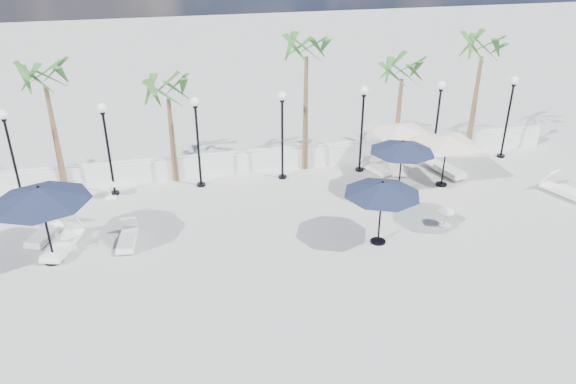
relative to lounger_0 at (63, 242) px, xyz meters
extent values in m
plane|color=#A8A8A3|center=(8.51, -2.55, -0.27)|extent=(100.00, 100.00, 0.00)
cube|color=white|center=(8.51, 4.95, 0.18)|extent=(26.00, 0.30, 0.90)
cube|color=white|center=(8.51, 4.95, 0.70)|extent=(26.00, 0.12, 0.08)
cylinder|color=black|center=(-1.99, 3.95, -0.22)|extent=(0.36, 0.36, 0.10)
cylinder|color=black|center=(-1.99, 3.95, 1.48)|extent=(0.10, 0.10, 3.50)
cylinder|color=black|center=(-1.99, 3.95, 3.18)|extent=(0.18, 0.18, 0.10)
sphere|color=white|center=(-1.99, 3.95, 3.39)|extent=(0.36, 0.36, 0.36)
cylinder|color=black|center=(1.51, 3.95, -0.22)|extent=(0.36, 0.36, 0.10)
cylinder|color=black|center=(1.51, 3.95, 1.48)|extent=(0.10, 0.10, 3.50)
cylinder|color=black|center=(1.51, 3.95, 3.18)|extent=(0.18, 0.18, 0.10)
sphere|color=white|center=(1.51, 3.95, 3.39)|extent=(0.36, 0.36, 0.36)
cylinder|color=black|center=(5.01, 3.95, -0.22)|extent=(0.36, 0.36, 0.10)
cylinder|color=black|center=(5.01, 3.95, 1.48)|extent=(0.10, 0.10, 3.50)
cylinder|color=black|center=(5.01, 3.95, 3.18)|extent=(0.18, 0.18, 0.10)
sphere|color=white|center=(5.01, 3.95, 3.39)|extent=(0.36, 0.36, 0.36)
cylinder|color=black|center=(8.51, 3.95, -0.22)|extent=(0.36, 0.36, 0.10)
cylinder|color=black|center=(8.51, 3.95, 1.48)|extent=(0.10, 0.10, 3.50)
cylinder|color=black|center=(8.51, 3.95, 3.18)|extent=(0.18, 0.18, 0.10)
sphere|color=white|center=(8.51, 3.95, 3.39)|extent=(0.36, 0.36, 0.36)
cylinder|color=black|center=(12.01, 3.95, -0.22)|extent=(0.36, 0.36, 0.10)
cylinder|color=black|center=(12.01, 3.95, 1.48)|extent=(0.10, 0.10, 3.50)
cylinder|color=black|center=(12.01, 3.95, 3.18)|extent=(0.18, 0.18, 0.10)
sphere|color=white|center=(12.01, 3.95, 3.39)|extent=(0.36, 0.36, 0.36)
cylinder|color=black|center=(15.51, 3.95, -0.22)|extent=(0.36, 0.36, 0.10)
cylinder|color=black|center=(15.51, 3.95, 1.48)|extent=(0.10, 0.10, 3.50)
cylinder|color=black|center=(15.51, 3.95, 3.18)|extent=(0.18, 0.18, 0.10)
sphere|color=white|center=(15.51, 3.95, 3.39)|extent=(0.36, 0.36, 0.36)
cylinder|color=black|center=(19.01, 3.95, -0.22)|extent=(0.36, 0.36, 0.10)
cylinder|color=black|center=(19.01, 3.95, 1.48)|extent=(0.10, 0.10, 3.50)
cylinder|color=black|center=(19.01, 3.95, 3.18)|extent=(0.18, 0.18, 0.10)
sphere|color=white|center=(19.01, 3.95, 3.39)|extent=(0.36, 0.36, 0.36)
cone|color=brown|center=(-0.49, 4.75, 1.93)|extent=(0.28, 0.28, 4.40)
cone|color=brown|center=(4.01, 4.75, 1.53)|extent=(0.28, 0.28, 3.60)
cone|color=brown|center=(9.71, 4.75, 2.23)|extent=(0.28, 0.28, 5.00)
cone|color=brown|center=(14.01, 4.75, 1.63)|extent=(0.28, 0.28, 3.80)
cone|color=brown|center=(17.71, 4.75, 2.03)|extent=(0.28, 0.28, 4.60)
cube|color=silver|center=(-0.01, -0.02, -0.10)|extent=(1.28, 2.22, 0.11)
cube|color=silver|center=(-0.09, -0.30, 0.03)|extent=(1.04, 1.56, 0.11)
cube|color=silver|center=(0.24, 0.80, 0.32)|extent=(0.78, 0.67, 0.66)
cube|color=silver|center=(-0.65, 0.93, -0.12)|extent=(1.32, 1.98, 0.10)
cube|color=silver|center=(-0.75, 0.69, -0.01)|extent=(1.04, 1.40, 0.10)
cube|color=silver|center=(-0.35, 1.63, 0.26)|extent=(0.72, 0.64, 0.59)
cube|color=silver|center=(2.13, -0.13, -0.13)|extent=(0.74, 1.75, 0.09)
cube|color=silver|center=(2.11, -0.36, -0.03)|extent=(0.65, 1.20, 0.09)
cube|color=silver|center=(2.20, 0.56, 0.21)|extent=(0.57, 0.46, 0.53)
cube|color=silver|center=(12.66, 3.65, -0.14)|extent=(1.05, 1.66, 0.09)
cube|color=silver|center=(12.74, 3.45, -0.05)|extent=(0.84, 1.17, 0.09)
cube|color=silver|center=(12.44, 4.24, 0.17)|extent=(0.59, 0.52, 0.49)
cube|color=silver|center=(15.59, 2.84, -0.10)|extent=(1.17, 2.19, 0.11)
cube|color=silver|center=(15.66, 2.56, 0.02)|extent=(0.97, 1.53, 0.11)
cube|color=silver|center=(15.39, 3.66, 0.32)|extent=(0.75, 0.64, 0.65)
cube|color=silver|center=(19.33, -0.28, -0.11)|extent=(1.36, 2.12, 0.11)
cube|color=silver|center=(19.43, -0.54, 0.01)|extent=(1.08, 1.50, 0.11)
cube|color=silver|center=(19.04, 0.48, 0.29)|extent=(0.76, 0.67, 0.63)
cube|color=silver|center=(13.67, 3.65, -0.12)|extent=(1.08, 2.01, 0.10)
cube|color=silver|center=(13.60, 3.40, 0.00)|extent=(0.89, 1.40, 0.10)
cube|color=silver|center=(13.85, 4.40, 0.27)|extent=(0.69, 0.58, 0.60)
cylinder|color=silver|center=(1.37, 3.65, -0.25)|extent=(0.46, 0.46, 0.03)
cylinder|color=silver|center=(1.37, 3.65, 0.00)|extent=(0.07, 0.07, 0.55)
cylinder|color=silver|center=(1.37, 3.65, 0.29)|extent=(0.59, 0.59, 0.03)
cylinder|color=silver|center=(0.22, -0.01, -0.26)|extent=(0.43, 0.43, 0.03)
cylinder|color=silver|center=(0.22, -0.01, -0.02)|extent=(0.06, 0.06, 0.51)
cylinder|color=silver|center=(0.22, -0.01, 0.25)|extent=(0.55, 0.55, 0.03)
cylinder|color=silver|center=(13.44, -1.39, -0.25)|extent=(0.46, 0.46, 0.03)
cylinder|color=silver|center=(13.44, -1.39, 0.00)|extent=(0.07, 0.07, 0.55)
cylinder|color=silver|center=(13.44, -1.39, 0.29)|extent=(0.60, 0.60, 0.03)
cylinder|color=black|center=(-0.22, -0.71, -0.24)|extent=(0.61, 0.61, 0.07)
cylinder|color=black|center=(-0.22, -0.71, 1.06)|extent=(0.08, 0.08, 2.65)
cone|color=black|center=(-0.22, -0.71, 2.19)|extent=(3.14, 3.14, 0.49)
sphere|color=black|center=(-0.22, -0.71, 2.46)|extent=(0.09, 0.09, 0.09)
cylinder|color=black|center=(10.63, -1.95, -0.24)|extent=(0.53, 0.53, 0.06)
cylinder|color=black|center=(10.63, -1.95, 0.86)|extent=(0.07, 0.07, 2.26)
cone|color=black|center=(10.63, -1.95, 1.82)|extent=(2.64, 2.64, 0.42)
sphere|color=black|center=(10.63, -1.95, 2.06)|extent=(0.08, 0.08, 0.08)
cylinder|color=black|center=(12.78, 1.38, -0.24)|extent=(0.53, 0.53, 0.06)
cylinder|color=black|center=(12.78, 1.38, 0.86)|extent=(0.07, 0.07, 2.26)
cone|color=black|center=(12.78, 1.38, 1.82)|extent=(2.64, 2.64, 0.42)
sphere|color=black|center=(12.78, 1.38, 2.06)|extent=(0.08, 0.08, 0.08)
cylinder|color=black|center=(14.90, 1.78, -0.24)|extent=(0.49, 0.49, 0.06)
cylinder|color=black|center=(14.90, 1.78, 0.80)|extent=(0.07, 0.07, 2.15)
pyramid|color=beige|center=(14.90, 1.78, 1.90)|extent=(4.76, 4.76, 0.33)
cylinder|color=black|center=(13.65, 3.65, -0.24)|extent=(0.48, 0.48, 0.06)
cylinder|color=black|center=(13.65, 3.65, 0.77)|extent=(0.06, 0.06, 2.09)
pyramid|color=beige|center=(13.65, 3.65, 1.84)|extent=(4.54, 4.54, 0.32)
camera|label=1|loc=(3.88, -17.55, 10.04)|focal=35.00mm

